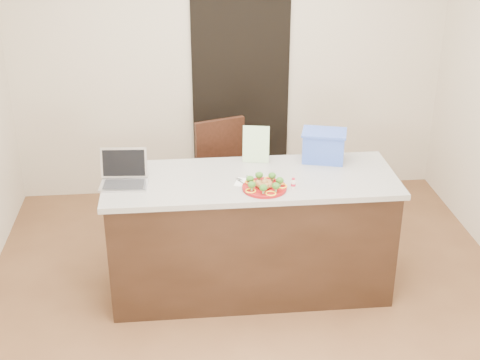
{
  "coord_description": "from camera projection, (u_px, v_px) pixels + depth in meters",
  "views": [
    {
      "loc": [
        -0.49,
        -3.98,
        2.9
      ],
      "look_at": [
        -0.08,
        0.2,
        0.93
      ],
      "focal_mm": 50.0,
      "sensor_mm": 36.0,
      "label": 1
    }
  ],
  "objects": [
    {
      "name": "broccoli",
      "position": [
        265.0,
        181.0,
        4.5
      ],
      "size": [
        0.25,
        0.26,
        0.05
      ],
      "color": "#235115",
      "rests_on": "plate"
    },
    {
      "name": "ground",
      "position": [
        254.0,
        306.0,
        4.86
      ],
      "size": [
        4.0,
        4.0,
        0.0
      ],
      "primitive_type": "plane",
      "color": "brown",
      "rests_on": "ground"
    },
    {
      "name": "blue_box",
      "position": [
        324.0,
        146.0,
        4.92
      ],
      "size": [
        0.37,
        0.31,
        0.23
      ],
      "rotation": [
        0.0,
        0.0,
        -0.27
      ],
      "color": "#3250B5",
      "rests_on": "island"
    },
    {
      "name": "chair",
      "position": [
        221.0,
        172.0,
        5.65
      ],
      "size": [
        0.55,
        0.56,
        0.99
      ],
      "rotation": [
        0.0,
        0.0,
        0.32
      ],
      "color": "#371A10",
      "rests_on": "ground"
    },
    {
      "name": "laptop",
      "position": [
        124.0,
        174.0,
        4.6
      ],
      "size": [
        0.34,
        0.27,
        0.23
      ],
      "rotation": [
        0.0,
        0.0,
        -0.07
      ],
      "color": "#B9B9BE",
      "rests_on": "island"
    },
    {
      "name": "napkin",
      "position": [
        245.0,
        182.0,
        4.61
      ],
      "size": [
        0.17,
        0.17,
        0.01
      ],
      "primitive_type": "cube",
      "rotation": [
        0.0,
        0.0,
        -0.32
      ],
      "color": "silver",
      "rests_on": "island"
    },
    {
      "name": "pepper_rings",
      "position": [
        264.0,
        186.0,
        4.51
      ],
      "size": [
        0.29,
        0.3,
        0.01
      ],
      "color": "#FFAD1A",
      "rests_on": "plate"
    },
    {
      "name": "meatballs",
      "position": [
        265.0,
        184.0,
        4.5
      ],
      "size": [
        0.12,
        0.12,
        0.05
      ],
      "color": "#905F29",
      "rests_on": "plate"
    },
    {
      "name": "room_shell",
      "position": [
        256.0,
        93.0,
        4.17
      ],
      "size": [
        4.0,
        4.0,
        4.0
      ],
      "color": "white",
      "rests_on": "ground"
    },
    {
      "name": "island",
      "position": [
        250.0,
        234.0,
        4.89
      ],
      "size": [
        2.06,
        0.76,
        0.92
      ],
      "color": "black",
      "rests_on": "ground"
    },
    {
      "name": "plate",
      "position": [
        264.0,
        188.0,
        4.52
      ],
      "size": [
        0.3,
        0.3,
        0.02
      ],
      "rotation": [
        0.0,
        0.0,
        0.36
      ],
      "color": "maroon",
      "rests_on": "island"
    },
    {
      "name": "leaflet",
      "position": [
        256.0,
        144.0,
        4.88
      ],
      "size": [
        0.2,
        0.08,
        0.27
      ],
      "primitive_type": "cube",
      "rotation": [
        -0.14,
        0.0,
        -0.19
      ],
      "color": "white",
      "rests_on": "island"
    },
    {
      "name": "doorway",
      "position": [
        241.0,
        92.0,
        6.22
      ],
      "size": [
        0.9,
        0.02,
        2.0
      ],
      "primitive_type": "cube",
      "color": "black",
      "rests_on": "ground"
    },
    {
      "name": "yogurt_bottle",
      "position": [
        293.0,
        184.0,
        4.53
      ],
      "size": [
        0.03,
        0.03,
        0.07
      ],
      "rotation": [
        0.0,
        0.0,
        0.02
      ],
      "color": "silver",
      "rests_on": "island"
    },
    {
      "name": "fork",
      "position": [
        242.0,
        181.0,
        4.61
      ],
      "size": [
        0.07,
        0.15,
        0.0
      ],
      "rotation": [
        0.0,
        0.0,
        0.51
      ],
      "color": "silver",
      "rests_on": "napkin"
    },
    {
      "name": "knife",
      "position": [
        250.0,
        182.0,
        4.6
      ],
      "size": [
        0.03,
        0.19,
        0.01
      ],
      "rotation": [
        0.0,
        0.0,
        0.14
      ],
      "color": "white",
      "rests_on": "napkin"
    }
  ]
}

